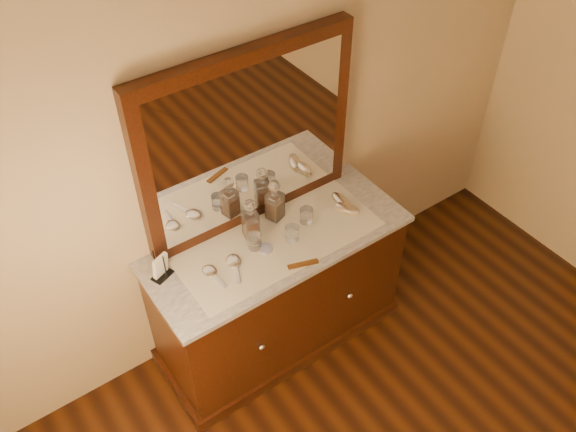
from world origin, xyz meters
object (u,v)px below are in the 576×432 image
at_px(napkin_rack, 161,267).
at_px(decanter_left, 251,222).
at_px(pin_dish, 266,248).
at_px(comb, 303,264).
at_px(brush_far, 341,201).
at_px(hand_mirror_outer, 211,273).
at_px(mirror_frame, 248,141).
at_px(decanter_right, 275,204).
at_px(brush_near, 347,209).
at_px(hand_mirror_inner, 234,263).
at_px(dresser_cabinet, 278,292).

xyz_separation_m(napkin_rack, decanter_left, (0.52, -0.02, 0.04)).
distance_m(pin_dish, comb, 0.22).
distance_m(brush_far, hand_mirror_outer, 0.86).
relative_size(mirror_frame, decanter_right, 4.61).
relative_size(decanter_right, brush_near, 1.63).
xyz_separation_m(comb, decanter_left, (-0.10, 0.33, 0.09)).
bearing_deg(hand_mirror_inner, brush_near, -1.93).
bearing_deg(mirror_frame, pin_dish, -108.52).
bearing_deg(napkin_rack, comb, -29.30).
distance_m(mirror_frame, brush_near, 0.71).
relative_size(pin_dish, brush_near, 0.45).
height_order(comb, hand_mirror_inner, hand_mirror_inner).
bearing_deg(hand_mirror_outer, pin_dish, -3.00).
height_order(brush_near, hand_mirror_outer, brush_near).
bearing_deg(comb, mirror_frame, 108.66).
bearing_deg(hand_mirror_inner, mirror_frame, 43.68).
relative_size(brush_near, brush_far, 1.10).
height_order(mirror_frame, decanter_left, mirror_frame).
distance_m(mirror_frame, hand_mirror_inner, 0.62).
bearing_deg(brush_far, brush_near, -101.83).
xyz_separation_m(brush_near, hand_mirror_outer, (-0.84, 0.04, -0.01)).
distance_m(napkin_rack, hand_mirror_outer, 0.25).
bearing_deg(decanter_right, hand_mirror_inner, -155.28).
bearing_deg(brush_near, hand_mirror_inner, 178.07).
bearing_deg(brush_near, hand_mirror_outer, 177.53).
relative_size(decanter_left, brush_far, 1.74).
bearing_deg(pin_dish, dresser_cabinet, 17.18).
bearing_deg(brush_near, comb, -157.59).
bearing_deg(pin_dish, hand_mirror_outer, 177.00).
distance_m(comb, brush_near, 0.47).
distance_m(pin_dish, napkin_rack, 0.55).
xyz_separation_m(comb, hand_mirror_outer, (-0.41, 0.21, 0.00)).
height_order(mirror_frame, hand_mirror_inner, mirror_frame).
bearing_deg(decanter_right, dresser_cabinet, -120.24).
relative_size(pin_dish, comb, 0.45).
height_order(napkin_rack, hand_mirror_outer, napkin_rack).
xyz_separation_m(decanter_left, hand_mirror_outer, (-0.31, -0.11, -0.09)).
xyz_separation_m(comb, brush_far, (0.45, 0.25, 0.02)).
bearing_deg(dresser_cabinet, decanter_right, 59.76).
relative_size(dresser_cabinet, comb, 8.69).
distance_m(decanter_right, hand_mirror_outer, 0.52).
bearing_deg(hand_mirror_outer, mirror_frame, 32.24).
xyz_separation_m(comb, brush_near, (0.43, 0.18, 0.02)).
relative_size(mirror_frame, napkin_rack, 7.39).
distance_m(decanter_left, hand_mirror_inner, 0.24).
xyz_separation_m(decanter_right, brush_near, (0.35, -0.19, -0.08)).
bearing_deg(hand_mirror_outer, brush_far, 2.34).
bearing_deg(napkin_rack, hand_mirror_outer, -32.62).
bearing_deg(brush_far, pin_dish, -174.57).
relative_size(pin_dish, decanter_right, 0.28).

